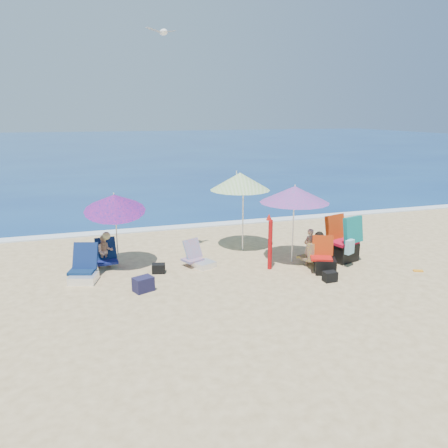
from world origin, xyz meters
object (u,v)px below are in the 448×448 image
object	(u,v)px
umbrella_turquoise	(295,194)
camp_chair_right	(344,244)
furled_umbrella	(270,239)
chair_navy	(84,271)
person_left	(105,251)
seagull	(163,32)
person_center	(313,248)
umbrella_striped	(240,181)
umbrella_blue	(115,203)
camp_chair_left	(324,262)
chair_rainbow	(199,260)

from	to	relation	value
umbrella_turquoise	camp_chair_right	bearing A→B (deg)	-15.82
furled_umbrella	chair_navy	bearing A→B (deg)	172.52
person_left	seagull	world-z (taller)	seagull
person_center	seagull	xyz separation A→B (m)	(-3.28, 1.23, 4.90)
furled_umbrella	umbrella_striped	bearing A→B (deg)	94.97
camp_chair_right	person_left	distance (m)	5.87
umbrella_blue	chair_navy	world-z (taller)	umbrella_blue
camp_chair_right	camp_chair_left	bearing A→B (deg)	-145.45
person_center	chair_navy	bearing A→B (deg)	172.98
umbrella_turquoise	furled_umbrella	distance (m)	1.28
umbrella_striped	camp_chair_right	xyz separation A→B (m)	(2.15, -1.74, -1.43)
umbrella_turquoise	furled_umbrella	bearing A→B (deg)	-156.78
camp_chair_left	furled_umbrella	bearing A→B (deg)	150.31
umbrella_turquoise	umbrella_blue	world-z (taller)	umbrella_blue
chair_navy	person_left	distance (m)	0.91
furled_umbrella	seagull	xyz separation A→B (m)	(-2.18, 1.13, 4.61)
camp_chair_left	seagull	bearing A→B (deg)	151.75
camp_chair_left	chair_rainbow	bearing A→B (deg)	154.06
umbrella_striped	seagull	bearing A→B (deg)	-163.97
person_center	umbrella_blue	bearing A→B (deg)	164.58
chair_navy	person_left	size ratio (longest dim) A/B	1.03
camp_chair_right	person_center	world-z (taller)	camp_chair_right
person_left	camp_chair_right	bearing A→B (deg)	-12.85
furled_umbrella	seagull	distance (m)	5.22
person_left	seagull	distance (m)	5.17
umbrella_striped	umbrella_turquoise	bearing A→B (deg)	-56.75
umbrella_blue	chair_navy	bearing A→B (deg)	-142.98
umbrella_blue	seagull	world-z (taller)	seagull
umbrella_turquoise	camp_chair_left	world-z (taller)	umbrella_turquoise
camp_chair_left	person_center	xyz separation A→B (m)	(-0.01, 0.53, 0.18)
person_left	seagull	xyz separation A→B (m)	(1.54, -0.15, 4.94)
person_center	seagull	world-z (taller)	seagull
umbrella_turquoise	person_center	xyz separation A→B (m)	(0.34, -0.43, -1.27)
umbrella_blue	furled_umbrella	world-z (taller)	umbrella_blue
furled_umbrella	person_left	bearing A→B (deg)	161.00
chair_rainbow	person_left	distance (m)	2.26
umbrella_turquoise	chair_rainbow	world-z (taller)	umbrella_turquoise
umbrella_blue	person_center	distance (m)	4.85
umbrella_turquoise	camp_chair_right	size ratio (longest dim) A/B	1.86
umbrella_blue	person_left	bearing A→B (deg)	155.18
camp_chair_right	seagull	world-z (taller)	seagull
umbrella_striped	person_center	xyz separation A→B (m)	(1.25, -1.82, -1.42)
furled_umbrella	person_center	world-z (taller)	furled_umbrella
chair_rainbow	furled_umbrella	bearing A→B (deg)	-23.11
umbrella_turquoise	chair_rainbow	size ratio (longest dim) A/B	2.71
umbrella_turquoise	umbrella_striped	xyz separation A→B (m)	(-0.91, 1.39, 0.16)
furled_umbrella	person_center	xyz separation A→B (m)	(1.10, -0.10, -0.29)
umbrella_turquoise	seagull	world-z (taller)	seagull
umbrella_turquoise	chair_rainbow	xyz separation A→B (m)	(-2.32, 0.34, -1.54)
chair_navy	camp_chair_right	world-z (taller)	camp_chair_right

